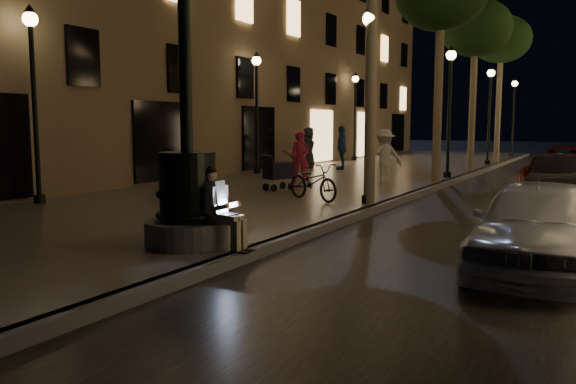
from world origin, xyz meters
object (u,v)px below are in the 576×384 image
Objects in this scene: tree_far at (501,41)px; pedestrian_red at (300,157)px; lamp_curb_a at (369,79)px; lamp_curb_b at (450,95)px; tree_third at (475,29)px; lamp_curb_c at (490,102)px; car_third at (573,173)px; lamp_left_a at (33,79)px; seated_man_laptop at (219,205)px; bicycle at (313,182)px; lamp_left_b at (257,97)px; lamp_left_c at (355,105)px; lamp_curb_d at (514,107)px; car_second at (568,182)px; stroller at (278,171)px; pedestrian_white at (384,157)px; pedestrian_pink at (299,155)px; pedestrian_dark at (308,148)px; car_front at (538,226)px; pedestrian_blue at (342,148)px.

tree_far is 4.34× the size of pedestrian_red.
lamp_curb_a and lamp_curb_b have the same top height.
tree_third is 4.17× the size of pedestrian_red.
car_third is (4.30, -11.00, -2.47)m from lamp_curb_c.
lamp_left_a is at bearing -113.93° from tree_third.
bicycle is (-1.32, 5.81, -0.21)m from seated_man_laptop.
lamp_curb_b is at bearing 59.39° from lamp_left_a.
lamp_left_c is at bearing 90.00° from lamp_left_b.
lamp_curb_d is 1.00× the size of lamp_left_c.
pedestrian_red is (-8.05, 0.68, 0.36)m from car_second.
car_second is 6.42m from bicycle.
tree_far is 17.98m from stroller.
lamp_left_a is 1.00× the size of lamp_left_c.
tree_far is 1.76× the size of car_second.
lamp_curb_d is 0.87× the size of car_third.
lamp_curb_a is 7.04m from car_third.
stroller is at bearing 159.03° from lamp_curb_a.
pedestrian_white reaches higher than car_third.
lamp_curb_c is 1.00× the size of lamp_left_c.
lamp_curb_a is 8.00m from lamp_curb_b.
pedestrian_white is (5.92, 8.46, -2.13)m from lamp_left_a.
pedestrian_white is at bearing 156.46° from pedestrian_pink.
tree_third is 1.69× the size of car_second.
car_second is 12.82m from pedestrian_dark.
lamp_curb_c is 13.30m from pedestrian_red.
lamp_curb_c is 20.86m from car_front.
car_second is 0.77× the size of car_third.
lamp_left_a and lamp_left_b have the same top height.
stroller is (-3.40, -16.73, -5.64)m from tree_far.
lamp_left_b is at bearing -120.89° from tree_far.
tree_third reaches higher than stroller.
seated_man_laptop is 1.10× the size of stroller.
pedestrian_blue reaches higher than seated_man_laptop.
bicycle is at bearing -149.46° from car_second.
lamp_left_a is (-7.10, -4.00, 0.00)m from lamp_curb_a.
car_front is 17.55m from pedestrian_dark.
tree_far reaches higher than lamp_curb_c.
car_second is at bearing -91.95° from car_third.
lamp_curb_d is 1.20× the size of car_front.
tree_far is 23.36m from lamp_left_a.
tree_far is 18.28m from lamp_curb_a.
car_front is 10.30m from pedestrian_white.
lamp_curb_c is at bearing -129.94° from pedestrian_pink.
lamp_curb_a is at bearing 29.40° from lamp_left_a.
pedestrian_pink is (-0.79, 1.36, 0.01)m from pedestrian_red.
car_second is 2.23× the size of pedestrian_blue.
lamp_curb_d is (0.09, 30.00, 2.35)m from seated_man_laptop.
pedestrian_pink is 5.89m from bicycle.
pedestrian_pink is (-4.54, -7.21, -5.06)m from tree_third.
pedestrian_red is (3.35, -12.57, -2.17)m from lamp_left_c.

